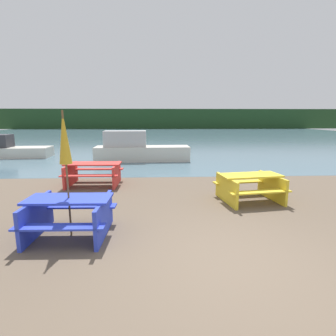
{
  "coord_description": "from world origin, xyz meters",
  "views": [
    {
      "loc": [
        -1.19,
        -3.76,
        2.29
      ],
      "look_at": [
        -0.87,
        3.66,
        0.85
      ],
      "focal_mm": 28.0,
      "sensor_mm": 36.0,
      "label": 1
    }
  ],
  "objects": [
    {
      "name": "picnic_table_red",
      "position": [
        -3.35,
        5.09,
        0.47
      ],
      "size": [
        1.87,
        1.41,
        0.77
      ],
      "rotation": [
        0.0,
        0.0,
        -0.01
      ],
      "color": "red",
      "rests_on": "ground_plane"
    },
    {
      "name": "umbrella_gold",
      "position": [
        -2.89,
        1.15,
        1.89
      ],
      "size": [
        0.23,
        0.23,
        2.42
      ],
      "color": "brown",
      "rests_on": "ground_plane"
    },
    {
      "name": "far_treeline",
      "position": [
        0.0,
        51.16,
        2.0
      ],
      "size": [
        80.0,
        1.6,
        4.0
      ],
      "color": "#1E3D1E",
      "rests_on": "water"
    },
    {
      "name": "picnic_table_blue",
      "position": [
        -2.89,
        1.15,
        0.45
      ],
      "size": [
        1.62,
        1.42,
        0.77
      ],
      "rotation": [
        0.0,
        0.0,
        -0.02
      ],
      "color": "blue",
      "rests_on": "ground_plane"
    },
    {
      "name": "ground_plane",
      "position": [
        0.0,
        0.0,
        0.0
      ],
      "size": [
        60.0,
        60.0,
        0.0
      ],
      "primitive_type": "plane",
      "color": "brown"
    },
    {
      "name": "water",
      "position": [
        0.0,
        31.16,
        -0.0
      ],
      "size": [
        60.0,
        50.0,
        0.0
      ],
      "color": "slate",
      "rests_on": "ground_plane"
    },
    {
      "name": "picnic_table_yellow",
      "position": [
        1.38,
        3.16,
        0.45
      ],
      "size": [
        1.83,
        1.61,
        0.75
      ],
      "rotation": [
        0.0,
        0.0,
        0.15
      ],
      "color": "yellow",
      "rests_on": "ground_plane"
    },
    {
      "name": "boat_second",
      "position": [
        -10.05,
        11.73,
        0.48
      ],
      "size": [
        4.78,
        1.64,
        1.32
      ],
      "rotation": [
        0.0,
        0.0,
        0.04
      ],
      "color": "beige",
      "rests_on": "water"
    },
    {
      "name": "boat",
      "position": [
        -2.17,
        10.21,
        0.58
      ],
      "size": [
        5.0,
        1.41,
        1.6
      ],
      "rotation": [
        0.0,
        0.0,
        0.02
      ],
      "color": "beige",
      "rests_on": "water"
    }
  ]
}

